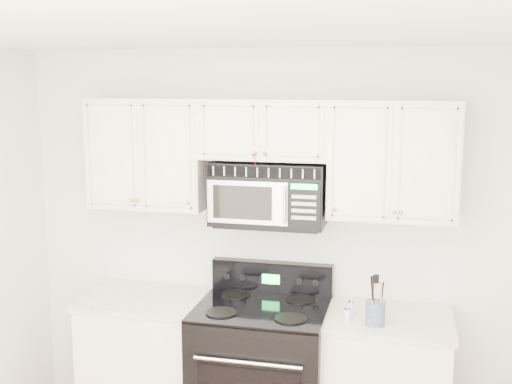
% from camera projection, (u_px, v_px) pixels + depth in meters
% --- Properties ---
extents(room, '(3.51, 3.51, 2.61)m').
position_uv_depth(room, '(187.00, 335.00, 2.79)').
color(room, brown).
rests_on(room, ground).
extents(base_cabinet_left, '(0.86, 0.65, 0.92)m').
position_uv_depth(base_cabinet_left, '(150.00, 363.00, 4.50)').
color(base_cabinet_left, white).
rests_on(base_cabinet_left, ground).
extents(range, '(0.85, 0.77, 1.14)m').
position_uv_depth(range, '(262.00, 370.00, 4.26)').
color(range, black).
rests_on(range, ground).
extents(upper_cabinets, '(2.44, 0.37, 0.75)m').
position_uv_depth(upper_cabinets, '(266.00, 151.00, 4.20)').
color(upper_cabinets, white).
rests_on(upper_cabinets, ground).
extents(microwave, '(0.75, 0.42, 0.41)m').
position_uv_depth(microwave, '(269.00, 193.00, 4.21)').
color(microwave, black).
rests_on(microwave, ground).
extents(utensil_crock, '(0.12, 0.12, 0.32)m').
position_uv_depth(utensil_crock, '(375.00, 312.00, 3.89)').
color(utensil_crock, '#4D6071').
rests_on(utensil_crock, base_cabinet_right).
extents(shaker_salt, '(0.04, 0.04, 0.09)m').
position_uv_depth(shaker_salt, '(347.00, 314.00, 3.95)').
color(shaker_salt, silver).
rests_on(shaker_salt, base_cabinet_right).
extents(shaker_pepper, '(0.04, 0.04, 0.10)m').
position_uv_depth(shaker_pepper, '(351.00, 307.00, 4.07)').
color(shaker_pepper, silver).
rests_on(shaker_pepper, base_cabinet_right).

